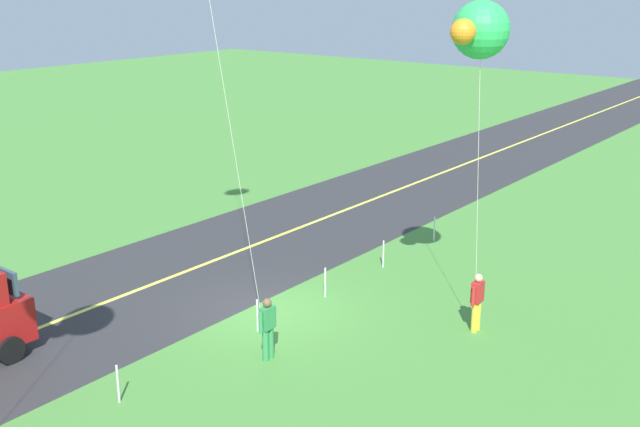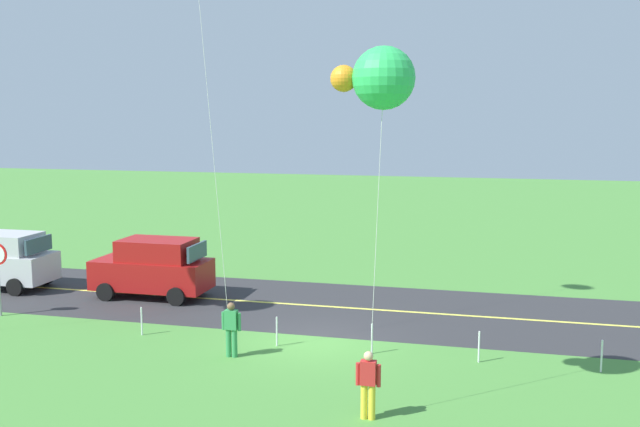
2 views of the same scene
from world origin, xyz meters
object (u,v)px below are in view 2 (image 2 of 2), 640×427
object	(u,v)px
person_adult_near	(231,328)
kite_blue_mid	(381,78)
car_parked_east_near	(0,260)
person_adult_companion	(368,383)
car_suv_foreground	(154,267)

from	to	relation	value
person_adult_near	kite_blue_mid	size ratio (longest dim) A/B	0.19
kite_blue_mid	person_adult_near	bearing A→B (deg)	-30.62
car_parked_east_near	person_adult_companion	world-z (taller)	car_parked_east_near
car_parked_east_near	kite_blue_mid	distance (m)	19.72
car_suv_foreground	car_parked_east_near	distance (m)	6.63
car_parked_east_near	person_adult_companion	distance (m)	18.69
person_adult_companion	car_parked_east_near	bearing A→B (deg)	64.66
car_suv_foreground	person_adult_near	world-z (taller)	car_suv_foreground
car_suv_foreground	person_adult_companion	bearing A→B (deg)	137.86
person_adult_companion	kite_blue_mid	bearing A→B (deg)	-13.55
car_suv_foreground	car_parked_east_near	world-z (taller)	same
car_suv_foreground	kite_blue_mid	world-z (taller)	kite_blue_mid
person_adult_near	car_suv_foreground	bearing A→B (deg)	-20.17
person_adult_near	kite_blue_mid	xyz separation A→B (m)	(-4.68, 2.77, 6.83)
person_adult_near	person_adult_companion	distance (m)	5.58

